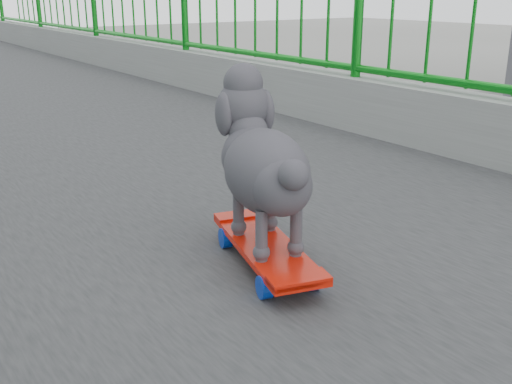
{
  "coord_description": "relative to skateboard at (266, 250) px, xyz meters",
  "views": [
    {
      "loc": [
        -1.11,
        -2.51,
        7.78
      ],
      "look_at": [
        -0.15,
        -1.17,
        7.22
      ],
      "focal_mm": 42.0,
      "sensor_mm": 36.0,
      "label": 1
    }
  ],
  "objects": [
    {
      "name": "railing",
      "position": [
        0.15,
        1.22,
        0.16
      ],
      "size": [
        3.0,
        24.0,
        1.42
      ],
      "color": "gray",
      "rests_on": "footbridge"
    },
    {
      "name": "skateboard",
      "position": [
        0.0,
        0.0,
        0.0
      ],
      "size": [
        0.3,
        0.57,
        0.07
      ],
      "rotation": [
        0.0,
        0.0,
        -0.28
      ],
      "color": "red",
      "rests_on": "footbridge"
    },
    {
      "name": "poodle",
      "position": [
        0.01,
        0.03,
        0.26
      ],
      "size": [
        0.31,
        0.53,
        0.45
      ],
      "rotation": [
        0.0,
        0.0,
        -0.28
      ],
      "color": "#353137",
      "rests_on": "skateboard"
    }
  ]
}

